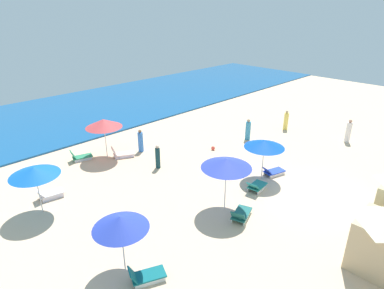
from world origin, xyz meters
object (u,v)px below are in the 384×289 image
Objects in this scene: lounge_chair_3_1 at (122,154)px; beach_ball_1 at (213,148)px; beachgoer_0 at (248,130)px; lounge_chair_4_0 at (273,172)px; umbrella_2 at (226,163)px; cabana_0 at (384,240)px; lounge_chair_2_0 at (241,214)px; lounge_chair_4_1 at (256,186)px; lounge_chair_3_0 at (80,157)px; beachgoer_3 at (348,132)px; beachgoer_4 at (158,157)px; lounge_chair_0_0 at (146,276)px; lounge_chair_1_0 at (49,194)px; beach_ball_0 at (213,160)px; umbrella_1 at (34,171)px; umbrella_4 at (264,144)px; umbrella_3 at (104,123)px; beachgoer_1 at (286,121)px; beachgoer_2 at (141,141)px; umbrella_0 at (120,222)px.

lounge_chair_3_1 reaches higher than beach_ball_1.
lounge_chair_4_0 is at bearing -146.22° from beachgoer_0.
umbrella_2 is at bearing 108.63° from lounge_chair_4_0.
cabana_0 reaches higher than beach_ball_1.
lounge_chair_2_0 is 1.13× the size of lounge_chair_4_1.
lounge_chair_3_0 is 18.86m from beachgoer_3.
lounge_chair_4_0 is 2.17m from lounge_chair_4_1.
cabana_0 reaches higher than lounge_chair_4_0.
umbrella_2 reaches higher than beachgoer_4.
lounge_chair_0_0 is 1.06× the size of lounge_chair_4_1.
beachgoer_0 reaches higher than beach_ball_1.
lounge_chair_1_0 is at bearing 149.44° from lounge_chair_3_0.
lounge_chair_4_1 is (2.65, 0.97, 0.01)m from lounge_chair_2_0.
lounge_chair_1_0 is 3.69× the size of beach_ball_0.
beachgoer_0 is 0.93× the size of beachgoer_3.
umbrella_1 is 1.02× the size of umbrella_4.
lounge_chair_1_0 is 5.69m from umbrella_3.
umbrella_3 reaches higher than beach_ball_0.
beachgoer_1 is (18.53, -2.36, -1.48)m from umbrella_1.
beachgoer_3 is at bearing -8.54° from umbrella_4.
umbrella_0 is at bearing 66.98° from beachgoer_2.
beachgoer_1 reaches higher than lounge_chair_0_0.
beachgoer_0 is at bearing 167.36° from beachgoer_2.
beachgoer_0 is at bearing -5.84° from umbrella_1.
lounge_chair_2_0 is 4.97m from lounge_chair_4_0.
umbrella_3 reaches higher than beachgoer_0.
umbrella_3 is at bearing -0.52° from lounge_chair_0_0.
beach_ball_1 is at bearing 154.41° from beachgoer_2.
lounge_chair_4_1 reaches higher than lounge_chair_0_0.
cabana_0 is at bearing 160.85° from lounge_chair_4_1.
lounge_chair_2_0 is (-1.21, 5.56, -1.08)m from cabana_0.
lounge_chair_3_0 is (3.31, 3.08, -0.02)m from lounge_chair_1_0.
lounge_chair_3_0 is at bearing 123.44° from umbrella_4.
umbrella_0 is 8.56m from beachgoer_4.
lounge_chair_3_0 is at bearing 7.85° from lounge_chair_0_0.
umbrella_2 is at bearing 98.51° from cabana_0.
cabana_0 is 13.17m from beachgoer_3.
beach_ball_1 is at bearing 25.41° from umbrella_0.
lounge_chair_3_0 is at bearing 71.51° from umbrella_0.
lounge_chair_0_0 is at bearing -171.45° from umbrella_4.
beachgoer_4 is (6.24, 5.67, -1.46)m from umbrella_0.
lounge_chair_0_0 is at bearing 177.70° from lounge_chair_3_1.
umbrella_4 is (4.88, -8.81, -0.21)m from umbrella_3.
umbrella_2 reaches higher than lounge_chair_0_0.
lounge_chair_4_1 is 3.69× the size of beach_ball_0.
umbrella_2 reaches higher than lounge_chair_4_0.
lounge_chair_1_0 is at bearing 129.53° from umbrella_2.
lounge_chair_3_1 is 6.02m from beach_ball_0.
lounge_chair_1_0 is 0.58× the size of umbrella_4.
lounge_chair_3_1 reaches higher than beach_ball_0.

